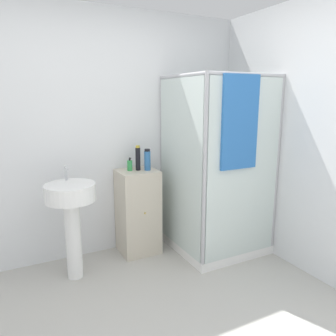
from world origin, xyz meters
name	(u,v)px	position (x,y,z in m)	size (l,w,h in m)	color
wall_back	(90,136)	(0.00, 1.70, 1.25)	(6.40, 0.06, 2.50)	silver
shower_enclosure	(215,205)	(1.16, 1.13, 0.51)	(0.90, 0.93, 1.85)	white
vanity_cabinet	(138,212)	(0.42, 1.48, 0.45)	(0.40, 0.39, 0.90)	beige
sink	(71,208)	(-0.30, 1.26, 0.67)	(0.44, 0.44, 1.02)	white
soap_dispenser	(130,165)	(0.35, 1.51, 0.95)	(0.05, 0.05, 0.14)	green
shampoo_bottle_tall_black	(138,158)	(0.43, 1.49, 1.02)	(0.05, 0.05, 0.26)	black
shampoo_bottle_blue	(147,160)	(0.52, 1.45, 1.00)	(0.07, 0.07, 0.22)	#2D66A3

